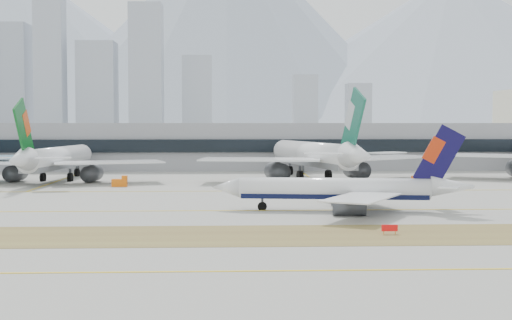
{
  "coord_description": "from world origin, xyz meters",
  "views": [
    {
      "loc": [
        -0.61,
        -126.58,
        15.08
      ],
      "look_at": [
        5.31,
        18.0,
        7.5
      ],
      "focal_mm": 50.0,
      "sensor_mm": 36.0,
      "label": 1
    }
  ],
  "objects_px": {
    "widebody_eva": "(55,160)",
    "widebody_cathay": "(316,156)",
    "taxiing_airliner": "(344,190)",
    "terminal": "(229,145)"
  },
  "relations": [
    {
      "from": "taxiing_airliner",
      "to": "terminal",
      "type": "height_order",
      "value": "terminal"
    },
    {
      "from": "terminal",
      "to": "widebody_cathay",
      "type": "bearing_deg",
      "value": -67.43
    },
    {
      "from": "widebody_cathay",
      "to": "taxiing_airliner",
      "type": "bearing_deg",
      "value": 162.31
    },
    {
      "from": "taxiing_airliner",
      "to": "widebody_eva",
      "type": "bearing_deg",
      "value": -37.26
    },
    {
      "from": "widebody_eva",
      "to": "terminal",
      "type": "height_order",
      "value": "widebody_eva"
    },
    {
      "from": "widebody_cathay",
      "to": "widebody_eva",
      "type": "bearing_deg",
      "value": 77.44
    },
    {
      "from": "widebody_eva",
      "to": "taxiing_airliner",
      "type": "bearing_deg",
      "value": -129.11
    },
    {
      "from": "terminal",
      "to": "taxiing_airliner",
      "type": "bearing_deg",
      "value": -80.92
    },
    {
      "from": "widebody_eva",
      "to": "widebody_cathay",
      "type": "bearing_deg",
      "value": -82.21
    },
    {
      "from": "taxiing_airliner",
      "to": "terminal",
      "type": "bearing_deg",
      "value": -73.38
    }
  ]
}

